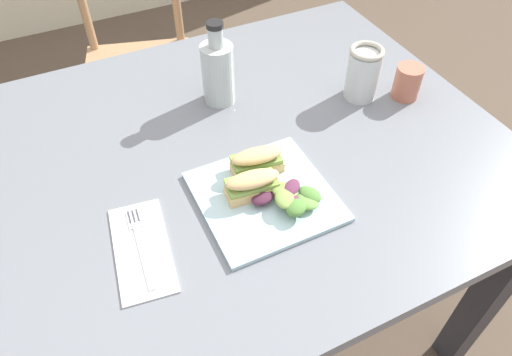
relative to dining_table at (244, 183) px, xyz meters
name	(u,v)px	position (x,y,z in m)	size (l,w,h in m)	color
ground_plane	(240,289)	(0.00, 0.07, -0.62)	(8.39, 8.39, 0.00)	brown
dining_table	(244,183)	(0.00, 0.00, 0.00)	(1.15, 0.97, 0.74)	slate
chair_wooden_far	(139,64)	(-0.04, 0.88, -0.17)	(0.50, 0.50, 0.87)	tan
plate_lunch	(265,196)	(-0.03, -0.16, 0.13)	(0.26, 0.26, 0.01)	silver
sandwich_half_front	(253,184)	(-0.05, -0.15, 0.16)	(0.11, 0.06, 0.06)	#DBB270
sandwich_half_back	(257,161)	(-0.01, -0.09, 0.16)	(0.11, 0.06, 0.06)	#DBB270
salad_mixed_greens	(290,197)	(0.01, -0.20, 0.15)	(0.14, 0.13, 0.03)	#6B9E47
napkin_folded	(142,249)	(-0.28, -0.17, 0.13)	(0.10, 0.22, 0.00)	white
fork_on_napkin	(140,240)	(-0.28, -0.16, 0.13)	(0.04, 0.19, 0.00)	silver
bottle_cold_brew	(218,75)	(0.02, 0.18, 0.20)	(0.08, 0.08, 0.21)	#472819
mason_jar_iced_tea	(363,75)	(0.34, 0.04, 0.18)	(0.08, 0.08, 0.13)	#995623
cup_extra_side	(407,82)	(0.44, -0.01, 0.17)	(0.07, 0.07, 0.08)	#B2664C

